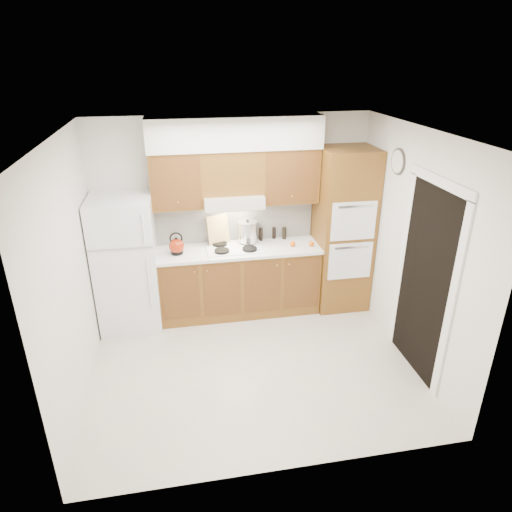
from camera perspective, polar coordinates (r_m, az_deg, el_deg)
The scene contains 26 objects.
floor at distance 5.42m, azimuth -0.40°, elevation -13.22°, with size 3.60×3.60×0.00m, color #BDB3A5.
ceiling at distance 4.36m, azimuth -0.51°, elevation 15.05°, with size 3.60×3.60×0.00m, color white.
wall_back at distance 6.12m, azimuth -2.90°, elevation 5.17°, with size 3.60×0.02×2.60m, color silver.
wall_left at distance 4.80m, azimuth -22.12°, elevation -2.24°, with size 0.02×3.00×2.60m, color silver.
wall_right at distance 5.33m, azimuth 18.98°, elevation 0.86°, with size 0.02×3.00×2.60m, color silver.
fridge at distance 5.94m, azimuth -15.88°, elevation -0.96°, with size 0.75×0.72×1.72m, color white.
base_cabinets at distance 6.19m, azimuth -2.13°, elevation -3.18°, with size 2.11×0.60×0.90m, color brown.
countertop at distance 5.98m, azimuth -2.18°, elevation 0.78°, with size 2.13×0.62×0.04m, color white.
backsplash at distance 6.14m, azimuth -2.63°, elevation 4.43°, with size 2.11×0.03×0.56m, color white.
oven_cabinet at distance 6.24m, azimuth 10.80°, elevation 3.17°, with size 0.70×0.65×2.20m, color brown.
upper_cab_left at distance 5.76m, azimuth -9.95°, elevation 9.33°, with size 0.63×0.33×0.70m, color brown.
upper_cab_right at distance 5.94m, azimuth 4.16°, elevation 10.08°, with size 0.73×0.33×0.70m, color brown.
range_hood at distance 5.82m, azimuth -2.90°, elevation 7.00°, with size 0.75×0.45×0.15m, color silver.
upper_cab_over_hood at distance 5.78m, azimuth -3.06°, elevation 10.49°, with size 0.75×0.33×0.55m, color brown.
soffit at distance 5.68m, azimuth -2.63°, elevation 15.14°, with size 2.13×0.36×0.40m, color silver.
cooktop at distance 5.98m, azimuth -2.69°, elevation 1.05°, with size 0.74×0.50×0.01m, color white.
doorway at distance 5.15m, azimuth 20.29°, elevation -3.23°, with size 0.02×0.90×2.10m, color black.
wall_clock at distance 5.53m, azimuth 17.35°, elevation 11.21°, with size 0.30×0.30×0.02m, color #3F3833.
kettle at distance 5.85m, azimuth -9.90°, elevation 1.22°, with size 0.19×0.19×0.19m, color maroon.
cutting_board at distance 6.05m, azimuth -4.75°, elevation 3.29°, with size 0.29×0.02×0.39m, color #DEB472.
stock_pot at distance 6.07m, azimuth -1.05°, elevation 3.07°, with size 0.26×0.26×0.27m, color silver.
condiment_a at distance 6.18m, azimuth 0.61°, elevation 2.73°, with size 0.05×0.05×0.18m, color black.
condiment_b at distance 6.26m, azimuth 2.27°, elevation 2.91°, with size 0.05×0.05×0.16m, color black.
condiment_c at distance 6.26m, azimuth 3.55°, elevation 2.86°, with size 0.06×0.06×0.16m, color black.
orange_near at distance 6.06m, azimuth 6.93°, elevation 1.53°, with size 0.07×0.07×0.07m, color orange.
orange_far at distance 6.03m, azimuth 4.60°, elevation 1.54°, with size 0.08×0.08×0.08m, color orange.
Camera 1 is at (-0.74, -4.24, 3.30)m, focal length 32.00 mm.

